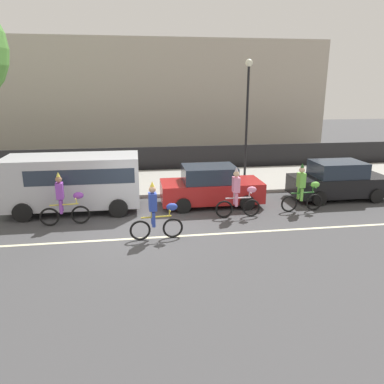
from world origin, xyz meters
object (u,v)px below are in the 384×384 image
parade_cyclist_cobalt (157,214)px  parked_car_black (338,181)px  parked_car_red (211,187)px  street_lamp_post (247,102)px  parked_van_silver (75,179)px  parade_cyclist_lime (303,191)px  parade_cyclist_purple (64,202)px  parade_cyclist_pink (239,196)px

parade_cyclist_cobalt → parked_car_black: (8.03, 3.36, -0.06)m
parked_car_red → street_lamp_post: street_lamp_post is taller
parade_cyclist_cobalt → parked_van_silver: bearing=131.5°
parade_cyclist_lime → parked_car_black: bearing=32.4°
parade_cyclist_purple → parked_car_red: size_ratio=0.47×
parade_cyclist_lime → parked_van_silver: parked_van_silver is taller
parade_cyclist_purple → parade_cyclist_pink: size_ratio=1.00×
parked_car_black → parade_cyclist_cobalt: bearing=-157.3°
parade_cyclist_lime → street_lamp_post: (-0.73, 5.45, 3.15)m
parked_van_silver → parade_cyclist_purple: bearing=-96.8°
parade_cyclist_lime → parked_van_silver: (-8.72, 1.38, 0.44)m
parade_cyclist_purple → parade_cyclist_cobalt: (3.12, -1.75, 0.00)m
parade_cyclist_purple → parade_cyclist_pink: same height
parked_van_silver → street_lamp_post: size_ratio=0.85×
parade_cyclist_pink → parked_car_black: bearing=19.4°
parade_cyclist_purple → parked_van_silver: parked_van_silver is taller
street_lamp_post → parade_cyclist_cobalt: bearing=-124.3°
parade_cyclist_pink → street_lamp_post: 6.84m
street_lamp_post → parade_cyclist_lime: bearing=-82.3°
parade_cyclist_purple → parade_cyclist_lime: same height
parked_van_silver → parked_car_red: bearing=-0.5°
parade_cyclist_purple → parade_cyclist_cobalt: same height
parade_cyclist_cobalt → parked_car_red: parade_cyclist_cobalt is taller
parade_cyclist_pink → parade_cyclist_lime: same height
parked_car_red → parade_cyclist_lime: bearing=-21.4°
parked_car_black → parade_cyclist_pink: bearing=-160.6°
parade_cyclist_cobalt → parked_van_silver: (-2.93, 3.31, 0.44)m
parked_car_red → parade_cyclist_pink: bearing=-65.8°
parade_cyclist_purple → parade_cyclist_lime: bearing=1.2°
parade_cyclist_purple → parade_cyclist_cobalt: bearing=-29.3°
parked_car_black → street_lamp_post: (-2.98, 4.03, 3.21)m
parade_cyclist_cobalt → parked_car_red: 4.05m
parade_cyclist_cobalt → parade_cyclist_lime: same height
parade_cyclist_cobalt → parade_cyclist_purple: bearing=150.7°
parked_car_black → street_lamp_post: bearing=126.5°
parade_cyclist_lime → parked_car_black: (2.25, 1.43, -0.06)m
parked_van_silver → parked_car_black: bearing=0.3°
parked_car_black → street_lamp_post: street_lamp_post is taller
parade_cyclist_pink → street_lamp_post: bearing=71.5°
parked_van_silver → parked_car_black: size_ratio=1.22×
parked_car_black → street_lamp_post: size_ratio=0.70×
parade_cyclist_pink → parked_car_black: 5.21m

